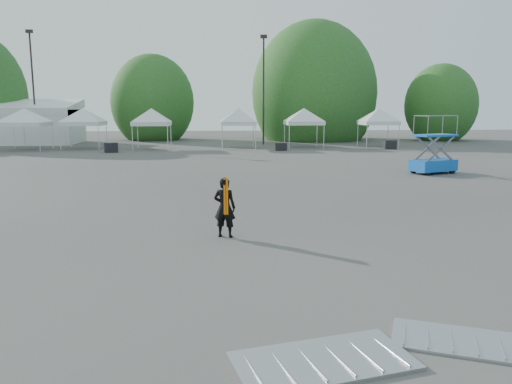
{
  "coord_description": "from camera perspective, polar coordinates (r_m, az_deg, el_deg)",
  "views": [
    {
      "loc": [
        -1.24,
        -14.01,
        3.42
      ],
      "look_at": [
        -0.28,
        -1.61,
        1.3
      ],
      "focal_mm": 35.0,
      "sensor_mm": 36.0,
      "label": 1
    }
  ],
  "objects": [
    {
      "name": "light_pole_east",
      "position": [
        46.26,
        0.87,
        12.27
      ],
      "size": [
        0.6,
        0.25,
        9.8
      ],
      "color": "black",
      "rests_on": "ground"
    },
    {
      "name": "tent_e",
      "position": [
        41.93,
        -2.06,
        9.17
      ],
      "size": [
        4.11,
        4.11,
        3.88
      ],
      "color": "silver",
      "rests_on": "ground"
    },
    {
      "name": "light_pole_west",
      "position": [
        50.91,
        -24.15,
        11.5
      ],
      "size": [
        0.6,
        0.25,
        10.3
      ],
      "color": "black",
      "rests_on": "ground"
    },
    {
      "name": "barrier_mid",
      "position": [
        8.22,
        22.65,
        -15.45
      ],
      "size": [
        2.26,
        1.72,
        0.06
      ],
      "rotation": [
        0.0,
        0.0,
        -0.4
      ],
      "color": "#A1A4A9",
      "rests_on": "ground"
    },
    {
      "name": "tent_b",
      "position": [
        44.56,
        -24.96,
        8.32
      ],
      "size": [
        4.7,
        4.7,
        3.88
      ],
      "color": "silver",
      "rests_on": "ground"
    },
    {
      "name": "crate_west",
      "position": [
        39.78,
        -16.23,
        4.89
      ],
      "size": [
        1.14,
        1.01,
        0.73
      ],
      "primitive_type": "cube",
      "rotation": [
        0.0,
        0.0,
        0.35
      ],
      "color": "black",
      "rests_on": "ground"
    },
    {
      "name": "tree_mid_e",
      "position": [
        54.01,
        6.64,
        11.12
      ],
      "size": [
        5.12,
        5.12,
        7.79
      ],
      "color": "#382314",
      "rests_on": "ground"
    },
    {
      "name": "tent_g",
      "position": [
        44.24,
        13.85,
        8.93
      ],
      "size": [
        4.15,
        4.15,
        3.88
      ],
      "color": "silver",
      "rests_on": "ground"
    },
    {
      "name": "tent_f",
      "position": [
        43.12,
        5.51,
        9.15
      ],
      "size": [
        4.39,
        4.39,
        3.88
      ],
      "color": "silver",
      "rests_on": "ground"
    },
    {
      "name": "ground",
      "position": [
        14.48,
        0.62,
        -3.99
      ],
      "size": [
        120.0,
        120.0,
        0.0
      ],
      "primitive_type": "plane",
      "color": "#474442",
      "rests_on": "ground"
    },
    {
      "name": "tree_far_e",
      "position": [
        56.06,
        20.35,
        9.29
      ],
      "size": [
        3.84,
        3.84,
        5.84
      ],
      "color": "#382314",
      "rests_on": "ground"
    },
    {
      "name": "tent_c",
      "position": [
        43.98,
        -19.19,
        8.68
      ],
      "size": [
        4.53,
        4.53,
        3.88
      ],
      "color": "silver",
      "rests_on": "ground"
    },
    {
      "name": "scissor_lift",
      "position": [
        27.51,
        19.72,
        5.14
      ],
      "size": [
        2.6,
        1.96,
        3.01
      ],
      "rotation": [
        0.0,
        0.0,
        0.39
      ],
      "color": "#0C449D",
      "rests_on": "ground"
    },
    {
      "name": "tent_d",
      "position": [
        42.06,
        -11.86,
        8.98
      ],
      "size": [
        4.21,
        4.21,
        3.88
      ],
      "color": "silver",
      "rests_on": "ground"
    },
    {
      "name": "crate_mid",
      "position": [
        39.83,
        2.89,
        5.17
      ],
      "size": [
        0.88,
        0.74,
        0.6
      ],
      "primitive_type": "cube",
      "rotation": [
        0.0,
        0.0,
        0.2
      ],
      "color": "black",
      "rests_on": "ground"
    },
    {
      "name": "man",
      "position": [
        13.21,
        -3.6,
        -1.76
      ],
      "size": [
        0.67,
        0.53,
        1.61
      ],
      "rotation": [
        0.0,
        0.0,
        2.86
      ],
      "color": "black",
      "rests_on": "ground"
    },
    {
      "name": "tree_mid_w",
      "position": [
        54.44,
        -11.73,
        10.01
      ],
      "size": [
        4.16,
        4.16,
        6.33
      ],
      "color": "#382314",
      "rests_on": "ground"
    },
    {
      "name": "barrier_left",
      "position": [
        7.18,
        7.7,
        -18.54
      ],
      "size": [
        2.63,
        1.74,
        0.08
      ],
      "rotation": [
        0.0,
        0.0,
        0.23
      ],
      "color": "#A1A4A9",
      "rests_on": "ground"
    },
    {
      "name": "crate_east",
      "position": [
        42.68,
        15.04,
        5.25
      ],
      "size": [
        0.97,
        0.76,
        0.73
      ],
      "primitive_type": "cube",
      "rotation": [
        0.0,
        0.0,
        -0.03
      ],
      "color": "black",
      "rests_on": "ground"
    }
  ]
}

